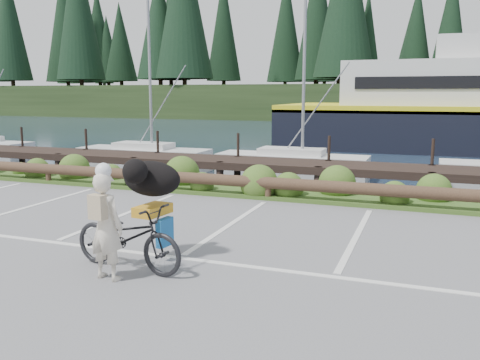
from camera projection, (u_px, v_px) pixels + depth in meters
name	position (u px, v px, depth m)	size (l,w,h in m)	color
ground	(190.00, 251.00, 8.85)	(72.00, 72.00, 0.00)	slate
harbor_backdrop	(406.00, 110.00, 81.26)	(170.00, 160.00, 30.00)	#19293D
vegetation_strip	(276.00, 193.00, 13.74)	(34.00, 1.60, 0.10)	#3D5B21
log_rail	(268.00, 200.00, 13.10)	(32.00, 0.30, 0.60)	#443021
bicycle	(128.00, 237.00, 7.85)	(0.70, 2.00, 1.05)	black
cyclist	(106.00, 226.00, 7.40)	(0.58, 0.38, 1.60)	beige
dog	(152.00, 179.00, 8.28)	(1.01, 0.50, 0.59)	black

